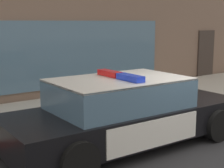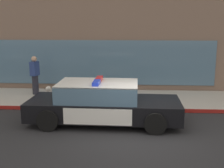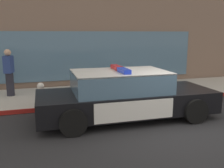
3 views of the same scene
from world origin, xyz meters
name	(u,v)px [view 1 (image 1 of 3)]	position (x,y,z in m)	size (l,w,h in m)	color
ground	(205,147)	(0.00, 0.00, 0.00)	(48.00, 48.00, 0.00)	#262628
sidewalk	(97,105)	(0.00, 3.88, 0.07)	(48.00, 3.06, 0.15)	#B2ADA3
curb_red_paint	(131,117)	(0.00, 2.33, 0.08)	(28.80, 0.04, 0.14)	maroon
police_cruiser	(125,112)	(-1.21, 1.06, 0.68)	(5.05, 2.17, 1.49)	black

